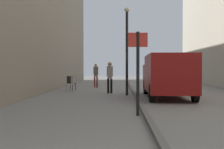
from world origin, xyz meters
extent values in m
plane|color=gray|center=(0.00, 12.00, 0.00)|extent=(80.00, 80.00, 0.00)
cube|color=#615F5B|center=(1.58, 12.00, 0.06)|extent=(0.16, 40.00, 0.12)
cylinder|color=black|center=(0.10, 14.44, 0.43)|extent=(0.13, 0.13, 0.86)
cylinder|color=black|center=(0.28, 14.44, 0.43)|extent=(0.13, 0.13, 0.86)
cube|color=gray|center=(0.19, 14.44, 1.22)|extent=(0.24, 0.20, 0.73)
cylinder|color=gray|center=(0.06, 14.44, 1.28)|extent=(0.10, 0.10, 0.62)
cylinder|color=gray|center=(0.32, 14.44, 1.28)|extent=(0.10, 0.10, 0.62)
sphere|color=#9E755B|center=(0.19, 14.44, 1.71)|extent=(0.24, 0.24, 0.24)
cylinder|color=maroon|center=(-1.13, 19.32, 0.43)|extent=(0.13, 0.13, 0.85)
cylinder|color=maroon|center=(-0.95, 19.33, 0.43)|extent=(0.13, 0.13, 0.85)
cube|color=brown|center=(-1.04, 19.33, 1.22)|extent=(0.25, 0.22, 0.73)
cylinder|color=brown|center=(-1.17, 19.32, 1.27)|extent=(0.10, 0.10, 0.62)
cylinder|color=brown|center=(-0.91, 19.34, 1.27)|extent=(0.10, 0.10, 0.62)
sphere|color=tan|center=(-1.04, 19.33, 1.70)|extent=(0.24, 0.24, 0.24)
cube|color=maroon|center=(3.11, 11.42, 1.22)|extent=(2.12, 3.94, 1.77)
cube|color=maroon|center=(3.16, 14.13, 1.00)|extent=(2.08, 1.56, 1.33)
cube|color=black|center=(3.17, 14.66, 1.29)|extent=(1.72, 0.07, 0.58)
cylinder|color=black|center=(2.23, 13.99, 0.40)|extent=(0.23, 0.80, 0.80)
cylinder|color=black|center=(4.08, 13.96, 0.40)|extent=(0.23, 0.80, 0.80)
cylinder|color=black|center=(2.16, 10.18, 0.40)|extent=(0.23, 0.80, 0.80)
cylinder|color=black|center=(4.01, 10.15, 0.40)|extent=(0.23, 0.80, 0.80)
cylinder|color=black|center=(1.34, 6.68, 1.30)|extent=(0.10, 0.10, 2.60)
cube|color=red|center=(1.34, 6.68, 2.35)|extent=(0.60, 0.06, 0.44)
cylinder|color=black|center=(1.16, 13.28, 2.25)|extent=(0.14, 0.14, 4.50)
sphere|color=beige|center=(1.16, 13.28, 4.62)|extent=(0.28, 0.28, 0.28)
cylinder|color=black|center=(-2.50, 16.71, 0.23)|extent=(0.04, 0.04, 0.45)
cylinder|color=black|center=(-2.16, 16.56, 0.23)|extent=(0.04, 0.04, 0.45)
cylinder|color=black|center=(-2.64, 16.36, 0.23)|extent=(0.04, 0.04, 0.45)
cylinder|color=black|center=(-2.30, 16.22, 0.23)|extent=(0.04, 0.04, 0.45)
cube|color=black|center=(-2.40, 16.46, 0.47)|extent=(0.57, 0.57, 0.04)
cube|color=black|center=(-2.48, 16.28, 0.71)|extent=(0.42, 0.20, 0.45)
cylinder|color=#B7B2A8|center=(-2.45, 15.23, 0.23)|extent=(0.04, 0.04, 0.45)
cylinder|color=#B7B2A8|center=(-2.63, 15.56, 0.23)|extent=(0.04, 0.04, 0.45)
cylinder|color=#B7B2A8|center=(-2.12, 15.41, 0.23)|extent=(0.04, 0.04, 0.45)
cylinder|color=#B7B2A8|center=(-2.30, 15.74, 0.23)|extent=(0.04, 0.04, 0.45)
cube|color=#B7B2A8|center=(-2.37, 15.48, 0.47)|extent=(0.60, 0.60, 0.04)
cube|color=#B7B2A8|center=(-2.20, 15.58, 0.71)|extent=(0.25, 0.40, 0.45)
camera|label=1|loc=(0.80, -2.18, 1.48)|focal=45.86mm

